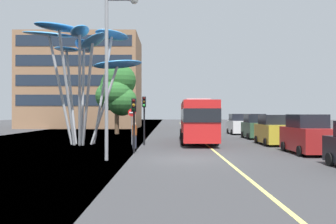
{
  "coord_description": "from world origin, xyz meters",
  "views": [
    {
      "loc": [
        -1.0,
        -18.51,
        2.4
      ],
      "look_at": [
        -1.05,
        8.63,
        2.5
      ],
      "focal_mm": 37.89,
      "sensor_mm": 36.0,
      "label": 1
    }
  ],
  "objects_px": {
    "leaf_sculpture": "(82,49)",
    "street_lamp": "(114,56)",
    "traffic_light_kerb_far": "(145,110)",
    "no_entry_sign": "(133,121)",
    "car_parked_far": "(274,131)",
    "pedestrian": "(135,135)",
    "red_bus": "(198,119)",
    "car_parked_mid": "(308,135)",
    "traffic_light_kerb_near": "(135,114)",
    "car_far_side": "(239,125)",
    "car_side_street": "(255,127)"
  },
  "relations": [
    {
      "from": "traffic_light_kerb_near",
      "to": "no_entry_sign",
      "type": "xyz_separation_m",
      "value": [
        -0.73,
        6.01,
        -0.56
      ]
    },
    {
      "from": "leaf_sculpture",
      "to": "car_parked_far",
      "type": "xyz_separation_m",
      "value": [
        14.6,
        -0.08,
        -6.23
      ]
    },
    {
      "from": "red_bus",
      "to": "car_parked_mid",
      "type": "height_order",
      "value": "red_bus"
    },
    {
      "from": "traffic_light_kerb_near",
      "to": "car_parked_far",
      "type": "relative_size",
      "value": 0.77
    },
    {
      "from": "leaf_sculpture",
      "to": "traffic_light_kerb_far",
      "type": "bearing_deg",
      "value": -5.16
    },
    {
      "from": "car_parked_mid",
      "to": "car_parked_far",
      "type": "height_order",
      "value": "car_parked_mid"
    },
    {
      "from": "car_parked_mid",
      "to": "car_far_side",
      "type": "xyz_separation_m",
      "value": [
        -0.18,
        19.75,
        0.0
      ]
    },
    {
      "from": "leaf_sculpture",
      "to": "car_parked_far",
      "type": "bearing_deg",
      "value": -0.32
    },
    {
      "from": "car_side_street",
      "to": "no_entry_sign",
      "type": "height_order",
      "value": "no_entry_sign"
    },
    {
      "from": "red_bus",
      "to": "car_side_street",
      "type": "xyz_separation_m",
      "value": [
        5.78,
        4.03,
        -0.87
      ]
    },
    {
      "from": "car_parked_far",
      "to": "car_far_side",
      "type": "relative_size",
      "value": 1.01
    },
    {
      "from": "pedestrian",
      "to": "traffic_light_kerb_far",
      "type": "bearing_deg",
      "value": 78.51
    },
    {
      "from": "pedestrian",
      "to": "red_bus",
      "type": "bearing_deg",
      "value": 48.94
    },
    {
      "from": "leaf_sculpture",
      "to": "car_parked_far",
      "type": "distance_m",
      "value": 15.88
    },
    {
      "from": "leaf_sculpture",
      "to": "red_bus",
      "type": "bearing_deg",
      "value": 15.78
    },
    {
      "from": "traffic_light_kerb_near",
      "to": "car_parked_far",
      "type": "height_order",
      "value": "traffic_light_kerb_near"
    },
    {
      "from": "traffic_light_kerb_near",
      "to": "street_lamp",
      "type": "bearing_deg",
      "value": -103.44
    },
    {
      "from": "traffic_light_kerb_far",
      "to": "street_lamp",
      "type": "relative_size",
      "value": 0.43
    },
    {
      "from": "leaf_sculpture",
      "to": "car_side_street",
      "type": "bearing_deg",
      "value": 23.94
    },
    {
      "from": "red_bus",
      "to": "car_far_side",
      "type": "xyz_separation_m",
      "value": [
        5.62,
        11.18,
        -0.86
      ]
    },
    {
      "from": "pedestrian",
      "to": "car_side_street",
      "type": "bearing_deg",
      "value": 41.97
    },
    {
      "from": "street_lamp",
      "to": "no_entry_sign",
      "type": "bearing_deg",
      "value": 89.96
    },
    {
      "from": "car_side_street",
      "to": "traffic_light_kerb_far",
      "type": "bearing_deg",
      "value": -145.0
    },
    {
      "from": "traffic_light_kerb_far",
      "to": "no_entry_sign",
      "type": "distance_m",
      "value": 1.38
    },
    {
      "from": "car_parked_far",
      "to": "no_entry_sign",
      "type": "xyz_separation_m",
      "value": [
        -10.77,
        0.18,
        0.76
      ]
    },
    {
      "from": "car_parked_mid",
      "to": "no_entry_sign",
      "type": "distance_m",
      "value": 12.61
    },
    {
      "from": "leaf_sculpture",
      "to": "street_lamp",
      "type": "relative_size",
      "value": 1.1
    },
    {
      "from": "car_far_side",
      "to": "car_parked_mid",
      "type": "bearing_deg",
      "value": -89.47
    },
    {
      "from": "leaf_sculpture",
      "to": "street_lamp",
      "type": "height_order",
      "value": "leaf_sculpture"
    },
    {
      "from": "pedestrian",
      "to": "no_entry_sign",
      "type": "distance_m",
      "value": 3.15
    },
    {
      "from": "car_parked_mid",
      "to": "pedestrian",
      "type": "relative_size",
      "value": 2.46
    },
    {
      "from": "leaf_sculpture",
      "to": "no_entry_sign",
      "type": "bearing_deg",
      "value": 1.48
    },
    {
      "from": "no_entry_sign",
      "to": "leaf_sculpture",
      "type": "bearing_deg",
      "value": -178.52
    },
    {
      "from": "traffic_light_kerb_far",
      "to": "red_bus",
      "type": "bearing_deg",
      "value": 35.21
    },
    {
      "from": "leaf_sculpture",
      "to": "traffic_light_kerb_near",
      "type": "xyz_separation_m",
      "value": [
        4.56,
        -5.91,
        -4.92
      ]
    },
    {
      "from": "red_bus",
      "to": "traffic_light_kerb_near",
      "type": "height_order",
      "value": "red_bus"
    },
    {
      "from": "leaf_sculpture",
      "to": "pedestrian",
      "type": "distance_m",
      "value": 8.24
    },
    {
      "from": "no_entry_sign",
      "to": "car_far_side",
      "type": "bearing_deg",
      "value": 51.55
    },
    {
      "from": "car_parked_far",
      "to": "traffic_light_kerb_far",
      "type": "bearing_deg",
      "value": -177.94
    },
    {
      "from": "car_side_street",
      "to": "leaf_sculpture",
      "type": "bearing_deg",
      "value": -156.06
    },
    {
      "from": "car_parked_far",
      "to": "car_far_side",
      "type": "height_order",
      "value": "car_far_side"
    },
    {
      "from": "leaf_sculpture",
      "to": "pedestrian",
      "type": "height_order",
      "value": "leaf_sculpture"
    },
    {
      "from": "pedestrian",
      "to": "leaf_sculpture",
      "type": "bearing_deg",
      "value": 146.26
    },
    {
      "from": "red_bus",
      "to": "car_parked_far",
      "type": "distance_m",
      "value": 6.22
    },
    {
      "from": "street_lamp",
      "to": "car_parked_mid",
      "type": "bearing_deg",
      "value": 15.19
    },
    {
      "from": "traffic_light_kerb_far",
      "to": "car_parked_mid",
      "type": "bearing_deg",
      "value": -29.1
    },
    {
      "from": "red_bus",
      "to": "car_far_side",
      "type": "relative_size",
      "value": 2.78
    },
    {
      "from": "traffic_light_kerb_near",
      "to": "pedestrian",
      "type": "relative_size",
      "value": 1.83
    },
    {
      "from": "car_side_street",
      "to": "car_far_side",
      "type": "height_order",
      "value": "car_side_street"
    },
    {
      "from": "traffic_light_kerb_far",
      "to": "car_side_street",
      "type": "xyz_separation_m",
      "value": [
        10.02,
        7.02,
        -1.56
      ]
    }
  ]
}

